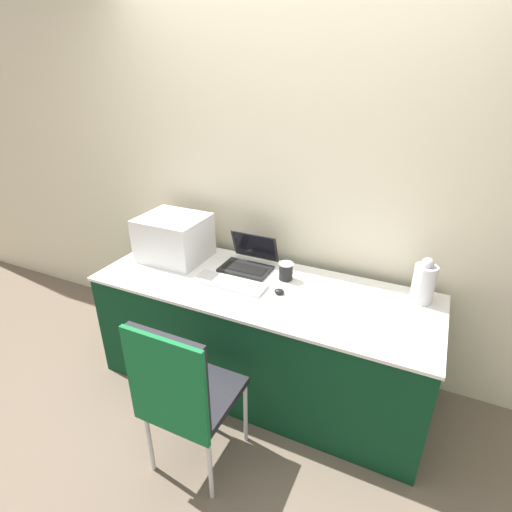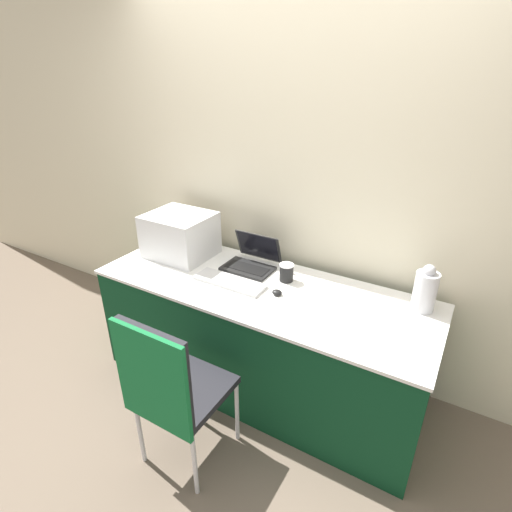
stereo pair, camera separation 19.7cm
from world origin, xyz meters
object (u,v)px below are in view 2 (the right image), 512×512
coffee_cup (286,272)px  chair (168,384)px  laptop_left (252,260)px  external_keyboard (230,282)px  metal_pitcher (425,290)px  printer (180,234)px  mouse (277,292)px

coffee_cup → chair: 0.98m
laptop_left → coffee_cup: 0.29m
external_keyboard → chair: size_ratio=0.48×
laptop_left → metal_pitcher: 1.09m
coffee_cup → metal_pitcher: metal_pitcher is taller
external_keyboard → printer: bearing=162.2°
mouse → chair: chair is taller
mouse → metal_pitcher: metal_pitcher is taller
printer → external_keyboard: size_ratio=0.94×
external_keyboard → coffee_cup: coffee_cup is taller
laptop_left → metal_pitcher: metal_pitcher is taller
external_keyboard → metal_pitcher: (1.09, 0.31, 0.11)m
laptop_left → external_keyboard: 0.27m
coffee_cup → printer: bearing=-177.0°
mouse → metal_pitcher: (0.77, 0.28, 0.11)m
printer → external_keyboard: 0.58m
printer → mouse: 0.87m
laptop_left → coffee_cup: size_ratio=2.90×
mouse → chair: 0.81m
mouse → metal_pitcher: size_ratio=0.22×
laptop_left → mouse: (0.32, -0.24, -0.03)m
printer → laptop_left: 0.55m
printer → chair: 1.16m
coffee_cup → chair: bearing=-99.8°
coffee_cup → mouse: 0.19m
laptop_left → external_keyboard: (-0.00, -0.26, -0.04)m
chair → laptop_left: bearing=97.0°
printer → coffee_cup: size_ratio=3.82×
laptop_left → metal_pitcher: size_ratio=1.20×
laptop_left → printer: bearing=-169.9°
printer → laptop_left: printer is taller
laptop_left → chair: bearing=-83.0°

